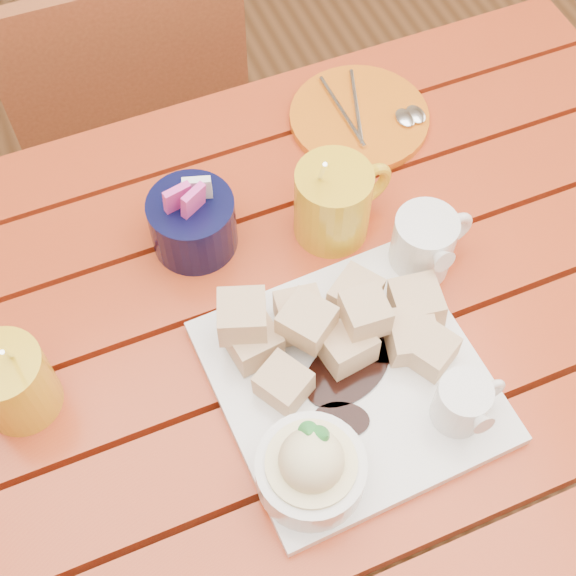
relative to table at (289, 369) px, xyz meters
name	(u,v)px	position (x,y,z in m)	size (l,w,h in m)	color
ground	(289,510)	(0.00, 0.00, -0.64)	(5.00, 5.00, 0.00)	#502E17
table	(289,369)	(0.00, 0.00, 0.00)	(1.20, 0.79, 0.75)	#A02914
dessert_plate	(343,389)	(0.02, -0.11, 0.14)	(0.30, 0.30, 0.12)	white
coffee_mug_left	(9,382)	(-0.31, 0.03, 0.16)	(0.12, 0.09, 0.14)	gold
coffee_mug_right	(335,201)	(0.11, 0.12, 0.16)	(0.13, 0.09, 0.16)	gold
cream_pitcher	(425,243)	(0.18, 0.02, 0.15)	(0.11, 0.09, 0.09)	white
sugar_caddy	(193,222)	(-0.06, 0.16, 0.15)	(0.11, 0.11, 0.12)	black
orange_saucer	(361,117)	(0.22, 0.27, 0.11)	(0.19, 0.19, 0.02)	orange
chair_far	(132,118)	(-0.04, 0.67, -0.18)	(0.40, 0.40, 0.83)	brown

